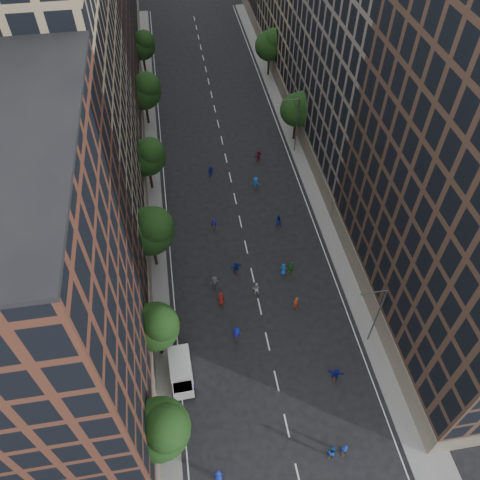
{
  "coord_description": "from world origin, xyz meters",
  "views": [
    {
      "loc": [
        -6.94,
        -10.75,
        44.41
      ],
      "look_at": [
        -0.86,
        26.53,
        2.0
      ],
      "focal_mm": 35.0,
      "sensor_mm": 36.0,
      "label": 1
    }
  ],
  "objects": [
    {
      "name": "skater_10",
      "position": [
        4.57,
        22.11,
        0.95
      ],
      "size": [
        1.19,
        0.75,
        1.89
      ],
      "primitive_type": "imported",
      "rotation": [
        0.0,
        0.0,
        3.42
      ],
      "color": "#237121",
      "rests_on": "ground"
    },
    {
      "name": "skater_15",
      "position": [
        3.15,
        37.61,
        0.94
      ],
      "size": [
        1.39,
        1.11,
        1.88
      ],
      "primitive_type": "imported",
      "rotation": [
        0.0,
        0.0,
        2.75
      ],
      "color": "blue",
      "rests_on": "ground"
    },
    {
      "name": "skater_7",
      "position": [
        3.93,
        17.25,
        0.9
      ],
      "size": [
        0.78,
        0.66,
        1.81
      ],
      "primitive_type": "imported",
      "rotation": [
        0.0,
        0.0,
        3.55
      ],
      "color": "#A63C1B",
      "rests_on": "ground"
    },
    {
      "name": "sidewalk_right",
      "position": [
        12.0,
        47.5,
        0.07
      ],
      "size": [
        4.0,
        105.0,
        0.15
      ],
      "primitive_type": "cube",
      "color": "slate",
      "rests_on": "ground"
    },
    {
      "name": "tree_left_0",
      "position": [
        -11.01,
        3.85,
        5.96
      ],
      "size": [
        5.2,
        5.2,
        8.83
      ],
      "color": "black",
      "rests_on": "ground"
    },
    {
      "name": "tree_left_5",
      "position": [
        -11.02,
        71.86,
        5.68
      ],
      "size": [
        4.8,
        4.8,
        8.33
      ],
      "color": "black",
      "rests_on": "ground"
    },
    {
      "name": "skater_12",
      "position": [
        3.6,
        22.11,
        0.85
      ],
      "size": [
        0.95,
        0.76,
        1.7
      ],
      "primitive_type": "imported",
      "rotation": [
        0.0,
        0.0,
        2.85
      ],
      "color": "blue",
      "rests_on": "ground"
    },
    {
      "name": "skater_3",
      "position": [
        -3.17,
        14.47,
        0.87
      ],
      "size": [
        1.17,
        0.73,
        1.74
      ],
      "primitive_type": "imported",
      "rotation": [
        0.0,
        0.0,
        3.07
      ],
      "color": "#151FB1",
      "rests_on": "ground"
    },
    {
      "name": "bldg_left_b",
      "position": [
        -19.0,
        35.0,
        17.0
      ],
      "size": [
        14.0,
        26.0,
        34.0
      ],
      "primitive_type": "cube",
      "color": "#998664",
      "rests_on": "ground"
    },
    {
      "name": "tree_right_b",
      "position": [
        11.39,
        67.85,
        5.96
      ],
      "size": [
        5.2,
        5.2,
        8.83
      ],
      "color": "black",
      "rests_on": "ground"
    },
    {
      "name": "tree_left_4",
      "position": [
        -11.0,
        55.84,
        6.1
      ],
      "size": [
        5.4,
        5.4,
        9.08
      ],
      "color": "black",
      "rests_on": "ground"
    },
    {
      "name": "skater_0",
      "position": [
        -6.9,
        1.0,
        0.84
      ],
      "size": [
        0.86,
        0.6,
        1.67
      ],
      "primitive_type": "imported",
      "rotation": [
        0.0,
        0.0,
        3.05
      ],
      "color": "#142AA9",
      "rests_on": "ground"
    },
    {
      "name": "sidewalk_left",
      "position": [
        -12.0,
        47.5,
        0.07
      ],
      "size": [
        4.0,
        105.0,
        0.15
      ],
      "primitive_type": "cube",
      "color": "slate",
      "rests_on": "ground"
    },
    {
      "name": "bldg_left_c",
      "position": [
        -19.0,
        58.0,
        14.0
      ],
      "size": [
        14.0,
        20.0,
        28.0
      ],
      "primitive_type": "cube",
      "color": "#532C1F",
      "rests_on": "ground"
    },
    {
      "name": "skater_9",
      "position": [
        -4.64,
        21.63,
        0.82
      ],
      "size": [
        1.15,
        0.78,
        1.64
      ],
      "primitive_type": "imported",
      "rotation": [
        0.0,
        0.0,
        3.31
      ],
      "color": "#434248",
      "rests_on": "ground"
    },
    {
      "name": "skater_6",
      "position": [
        -4.21,
        19.11,
        0.92
      ],
      "size": [
        1.02,
        0.79,
        1.85
      ],
      "primitive_type": "imported",
      "rotation": [
        0.0,
        0.0,
        3.38
      ],
      "color": "maroon",
      "rests_on": "ground"
    },
    {
      "name": "skater_8",
      "position": [
        -0.08,
        19.88,
        0.86
      ],
      "size": [
        0.95,
        0.81,
        1.73
      ],
      "primitive_type": "imported",
      "rotation": [
        0.0,
        0.0,
        2.94
      ],
      "color": "silver",
      "rests_on": "ground"
    },
    {
      "name": "streetlamp_near",
      "position": [
        10.37,
        12.0,
        5.17
      ],
      "size": [
        2.64,
        0.22,
        9.06
      ],
      "color": "#595B60",
      "rests_on": "ground"
    },
    {
      "name": "skater_17",
      "position": [
        4.68,
        43.55,
        0.88
      ],
      "size": [
        1.71,
        1.13,
        1.77
      ],
      "primitive_type": "imported",
      "rotation": [
        0.0,
        0.0,
        3.55
      ],
      "color": "maroon",
      "rests_on": "ground"
    },
    {
      "name": "cargo_van",
      "position": [
        -9.3,
        10.9,
        1.33
      ],
      "size": [
        2.36,
        4.82,
        2.53
      ],
      "rotation": [
        0.0,
        0.0,
        0.03
      ],
      "color": "#BDBEC0",
      "rests_on": "ground"
    },
    {
      "name": "streetlamp_far",
      "position": [
        10.37,
        45.0,
        5.17
      ],
      "size": [
        2.64,
        0.22,
        9.06
      ],
      "color": "#595B60",
      "rests_on": "ground"
    },
    {
      "name": "ground",
      "position": [
        0.0,
        40.0,
        0.0
      ],
      "size": [
        240.0,
        240.0,
        0.0
      ],
      "primitive_type": "plane",
      "color": "black",
      "rests_on": "ground"
    },
    {
      "name": "skater_4",
      "position": [
        -8.5,
        9.36,
        0.83
      ],
      "size": [
        1.04,
        0.61,
        1.66
      ],
      "primitive_type": "imported",
      "rotation": [
        0.0,
        0.0,
        2.92
      ],
      "color": "#1537B0",
      "rests_on": "ground"
    },
    {
      "name": "skater_11",
      "position": [
        -1.84,
        23.35,
        0.8
      ],
      "size": [
        1.56,
        0.78,
        1.61
      ],
      "primitive_type": "imported",
      "rotation": [
        0.0,
        0.0,
        3.36
      ],
      "color": "#122997",
      "rests_on": "ground"
    },
    {
      "name": "skater_13",
      "position": [
        -3.57,
        31.06,
        0.77
      ],
      "size": [
        0.62,
        0.47,
        1.54
      ],
      "primitive_type": "imported",
      "rotation": [
        0.0,
        0.0,
        2.96
      ],
      "color": "#1B16BA",
      "rests_on": "ground"
    },
    {
      "name": "skater_14",
      "position": [
        4.66,
        29.98,
        0.94
      ],
      "size": [
        0.96,
        0.77,
        1.88
      ],
      "primitive_type": "imported",
      "rotation": [
        0.0,
        0.0,
        3.21
      ],
      "color": "#122799",
      "rests_on": "ground"
    },
    {
      "name": "skater_2",
      "position": [
        3.26,
        1.35,
        0.9
      ],
      "size": [
        1.06,
        0.96,
        1.79
      ],
      "primitive_type": "imported",
      "rotation": [
        0.0,
        0.0,
        2.75
      ],
      "color": "#1448A6",
      "rests_on": "ground"
    },
    {
      "name": "skater_16",
      "position": [
        -2.73,
        41.12,
        0.89
      ],
      "size": [
        1.13,
        0.73,
        1.78
      ],
      "primitive_type": "imported",
      "rotation": [
        0.0,
        0.0,
        3.45
      ],
      "color": "#161EBA",
      "rests_on": "ground"
    },
    {
      "name": "bldg_right_b",
      "position": [
        19.0,
        44.0,
        16.5
      ],
      "size": [
        14.0,
        28.0,
        33.0
      ],
      "primitive_type": "cube",
      "color": "#6D645A",
      "rests_on": "ground"
    },
    {
      "name": "tree_right_a",
      "position": [
        11.38,
        47.85,
        5.63
      ],
      "size": [
        5.0,
        5.0,
        8.39
      ],
      "color": "black",
      "rests_on": "ground"
    },
    {
      "name": "tree_left_2",
      "position": [
        -10.99,
        25.83,
        6.36
      ],
      "size": [
        5.6,
        5.6,
        9.45
      ],
      "color": "black",
      "rests_on": "ground"
    },
    {
      "name": "tree_left_3",
      "position": [
        -11.02,
        39.85,
        5.82
      ],
      "size": [
        5.0,
        5.0,
        8.58
      ],
      "color": "black",
      "rests_on": "ground"
    },
    {
      "name": "skater_5",
      "position": [
        5.83,
        8.37,
        0.85
      ],
      "size": [
        1.64,
        1.09,
        1.69
      ],
      "primitive_type": "imported",
      "rotation": [
        0.0,
        0.0,
        2.73
      ],
      "color": "#121792",
      "rests_on": "ground"
    },
    {
      "name": "skater_1",
      "position": [
        4.48,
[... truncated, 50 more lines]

